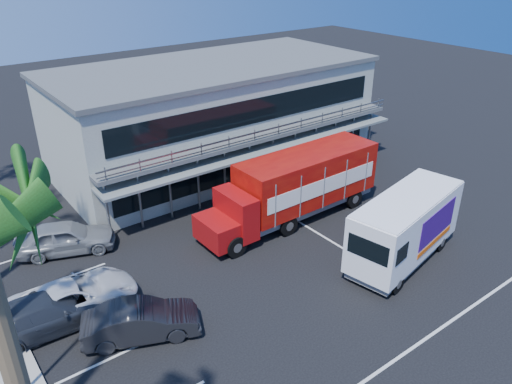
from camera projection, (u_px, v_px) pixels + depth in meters
ground at (328, 269)px, 25.02m from camera, size 120.00×120.00×0.00m
building at (214, 115)px, 35.68m from camera, size 22.40×12.00×7.30m
red_truck at (297, 185)px, 28.81m from camera, size 11.65×2.96×3.91m
white_van at (405, 227)px, 24.95m from camera, size 7.73×3.91×3.61m
parked_car_b at (141, 321)px, 20.41m from camera, size 5.01×3.38×1.56m
parked_car_c at (72, 298)px, 21.75m from camera, size 5.70×2.68×1.58m
parked_car_d at (45, 314)px, 20.78m from camera, size 5.67×2.48×1.62m
parked_car_e at (66, 237)px, 26.12m from camera, size 5.36×3.67×1.70m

